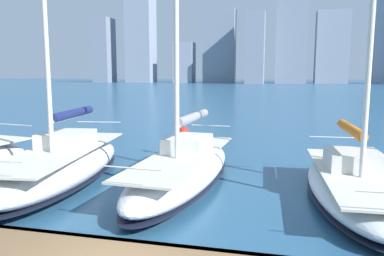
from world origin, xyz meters
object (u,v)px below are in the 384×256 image
(channel_buoy, at_px, (183,132))
(sailboat_orange, at_px, (356,183))
(sailboat_navy, at_px, (62,163))
(sailboat_grey, at_px, (184,168))

(channel_buoy, bearing_deg, sailboat_orange, 128.66)
(sailboat_navy, xyz_separation_m, channel_buoy, (-1.86, -10.48, -0.38))
(sailboat_grey, relative_size, channel_buoy, 8.49)
(sailboat_grey, distance_m, sailboat_navy, 4.50)
(sailboat_orange, height_order, sailboat_navy, sailboat_navy)
(sailboat_orange, relative_size, sailboat_navy, 0.88)
(sailboat_orange, bearing_deg, sailboat_grey, -3.09)
(sailboat_grey, xyz_separation_m, channel_buoy, (2.61, -9.96, -0.34))
(sailboat_orange, xyz_separation_m, sailboat_grey, (5.60, -0.30, 0.10))
(sailboat_orange, bearing_deg, sailboat_navy, 1.24)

